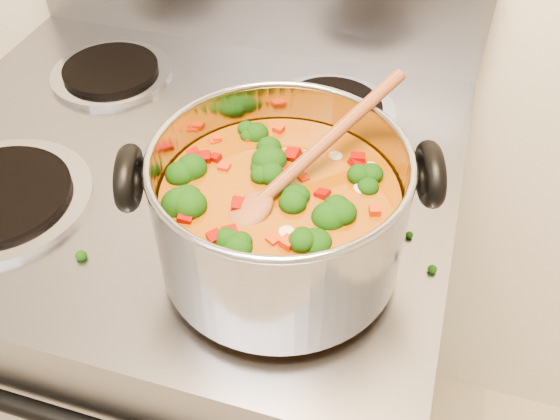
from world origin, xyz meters
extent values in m
cube|color=gray|center=(-0.04, 1.16, 0.46)|extent=(0.76, 0.66, 0.92)
cylinder|color=#A5A5AD|center=(-0.22, 1.01, 0.92)|extent=(0.23, 0.23, 0.01)
cylinder|color=#A5A5AD|center=(0.14, 1.01, 0.92)|extent=(0.23, 0.23, 0.01)
cylinder|color=black|center=(0.14, 1.01, 0.93)|extent=(0.18, 0.18, 0.01)
cylinder|color=#A5A5AD|center=(-0.22, 1.31, 0.92)|extent=(0.19, 0.19, 0.01)
cylinder|color=black|center=(-0.22, 1.31, 0.93)|extent=(0.15, 0.15, 0.01)
cylinder|color=#A5A5AD|center=(0.14, 1.31, 0.92)|extent=(0.19, 0.19, 0.01)
cylinder|color=black|center=(0.14, 1.31, 0.93)|extent=(0.15, 0.15, 0.01)
cylinder|color=#A1A1A9|center=(0.15, 1.01, 1.01)|extent=(0.26, 0.26, 0.14)
torus|color=#A1A1A9|center=(0.15, 1.01, 1.08)|extent=(0.27, 0.27, 0.01)
cylinder|color=#84430C|center=(0.15, 1.01, 0.99)|extent=(0.25, 0.25, 0.10)
torus|color=black|center=(0.01, 0.96, 1.06)|extent=(0.04, 0.08, 0.08)
torus|color=black|center=(0.29, 1.06, 1.06)|extent=(0.04, 0.08, 0.08)
ellipsoid|color=black|center=(0.09, 1.10, 1.04)|extent=(0.04, 0.04, 0.03)
ellipsoid|color=black|center=(0.18, 1.00, 1.04)|extent=(0.04, 0.04, 0.03)
ellipsoid|color=black|center=(0.15, 1.00, 1.04)|extent=(0.04, 0.04, 0.03)
ellipsoid|color=black|center=(0.06, 1.02, 1.04)|extent=(0.04, 0.04, 0.03)
ellipsoid|color=black|center=(0.11, 0.94, 1.04)|extent=(0.04, 0.04, 0.03)
ellipsoid|color=black|center=(0.15, 1.03, 1.04)|extent=(0.04, 0.04, 0.03)
ellipsoid|color=black|center=(0.21, 0.93, 1.04)|extent=(0.04, 0.04, 0.03)
ellipsoid|color=black|center=(0.25, 1.05, 1.04)|extent=(0.04, 0.04, 0.03)
ellipsoid|color=black|center=(0.17, 1.08, 1.04)|extent=(0.04, 0.04, 0.03)
ellipsoid|color=black|center=(0.10, 1.05, 1.04)|extent=(0.04, 0.04, 0.03)
ellipsoid|color=black|center=(0.15, 0.92, 1.04)|extent=(0.04, 0.04, 0.03)
ellipsoid|color=#971305|center=(0.13, 1.07, 1.04)|extent=(0.01, 0.01, 0.01)
ellipsoid|color=#971305|center=(0.09, 1.05, 1.04)|extent=(0.01, 0.01, 0.01)
ellipsoid|color=#971305|center=(0.11, 0.93, 1.04)|extent=(0.01, 0.01, 0.01)
ellipsoid|color=#971305|center=(0.09, 1.01, 1.04)|extent=(0.01, 0.01, 0.01)
ellipsoid|color=#971305|center=(0.18, 1.04, 1.04)|extent=(0.01, 0.01, 0.01)
ellipsoid|color=#971305|center=(0.18, 1.09, 1.04)|extent=(0.01, 0.01, 0.01)
ellipsoid|color=#971305|center=(0.09, 0.97, 1.04)|extent=(0.01, 0.01, 0.01)
ellipsoid|color=#971305|center=(0.15, 1.09, 1.04)|extent=(0.01, 0.01, 0.01)
ellipsoid|color=#971305|center=(0.21, 1.02, 1.04)|extent=(0.01, 0.01, 0.01)
ellipsoid|color=#971305|center=(0.08, 0.99, 1.04)|extent=(0.01, 0.01, 0.01)
ellipsoid|color=#971305|center=(0.11, 0.96, 1.04)|extent=(0.01, 0.01, 0.01)
ellipsoid|color=#971305|center=(0.15, 1.07, 1.04)|extent=(0.01, 0.01, 0.01)
ellipsoid|color=#971305|center=(0.18, 1.03, 1.04)|extent=(0.01, 0.01, 0.01)
ellipsoid|color=#971305|center=(0.07, 1.06, 1.04)|extent=(0.01, 0.01, 0.01)
ellipsoid|color=#BD2C0A|center=(0.16, 0.97, 1.04)|extent=(0.01, 0.01, 0.01)
ellipsoid|color=#BD2C0A|center=(0.10, 1.01, 1.04)|extent=(0.01, 0.01, 0.01)
ellipsoid|color=#BD2C0A|center=(0.23, 0.95, 1.04)|extent=(0.01, 0.01, 0.01)
ellipsoid|color=#BD2C0A|center=(0.09, 1.09, 1.04)|extent=(0.01, 0.01, 0.01)
ellipsoid|color=#BD2C0A|center=(0.07, 1.00, 1.04)|extent=(0.01, 0.01, 0.01)
ellipsoid|color=#BD2C0A|center=(0.23, 0.96, 1.04)|extent=(0.01, 0.01, 0.01)
ellipsoid|color=#BD2C0A|center=(0.22, 0.96, 1.04)|extent=(0.01, 0.01, 0.01)
ellipsoid|color=#BD2C0A|center=(0.23, 1.02, 1.04)|extent=(0.01, 0.01, 0.01)
ellipsoid|color=#BD2C0A|center=(0.11, 0.95, 1.04)|extent=(0.01, 0.01, 0.01)
ellipsoid|color=#CDB98D|center=(0.10, 1.10, 1.04)|extent=(0.02, 0.02, 0.01)
ellipsoid|color=#CDB98D|center=(0.15, 0.97, 1.04)|extent=(0.02, 0.02, 0.01)
ellipsoid|color=#CDB98D|center=(0.13, 0.99, 1.04)|extent=(0.02, 0.02, 0.01)
ellipsoid|color=#CDB98D|center=(0.26, 1.01, 1.04)|extent=(0.02, 0.02, 0.01)
ellipsoid|color=#CDB98D|center=(0.19, 1.00, 1.04)|extent=(0.02, 0.02, 0.01)
ellipsoid|color=brown|center=(0.13, 0.97, 1.03)|extent=(0.07, 0.08, 0.03)
cylinder|color=brown|center=(0.19, 1.07, 1.07)|extent=(0.13, 0.20, 0.08)
ellipsoid|color=black|center=(0.32, 0.96, 0.92)|extent=(0.01, 0.01, 0.01)
ellipsoid|color=black|center=(0.31, 0.97, 0.92)|extent=(0.01, 0.01, 0.01)
ellipsoid|color=black|center=(0.12, 0.85, 0.92)|extent=(0.01, 0.01, 0.01)
ellipsoid|color=black|center=(0.20, 0.86, 0.92)|extent=(0.01, 0.01, 0.01)
ellipsoid|color=black|center=(0.32, 1.12, 0.92)|extent=(0.01, 0.01, 0.01)
camera|label=1|loc=(0.28, 0.57, 1.47)|focal=40.00mm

